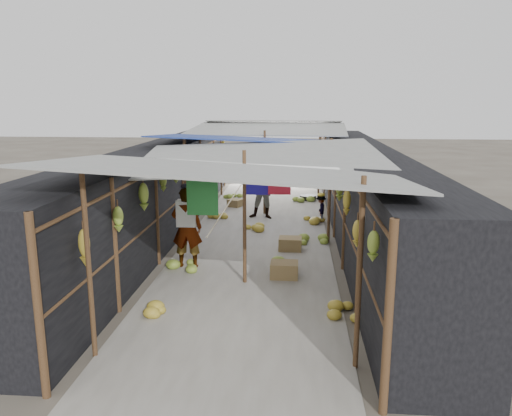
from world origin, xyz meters
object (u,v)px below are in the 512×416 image
(shopper_blue, at_px, (264,189))
(vendor_seated, at_px, (321,209))
(crate_near, at_px, (290,244))
(vendor_elderly, at_px, (187,228))
(black_basin, at_px, (308,198))

(shopper_blue, relative_size, vendor_seated, 2.25)
(crate_near, height_order, vendor_elderly, vendor_elderly)
(crate_near, xyz_separation_m, shopper_blue, (-0.84, 3.19, 0.76))
(vendor_seated, bearing_deg, shopper_blue, -102.40)
(black_basin, distance_m, vendor_elderly, 8.01)
(vendor_elderly, bearing_deg, crate_near, -150.34)
(vendor_seated, bearing_deg, vendor_elderly, -36.02)
(vendor_elderly, height_order, vendor_seated, vendor_elderly)
(crate_near, bearing_deg, vendor_elderly, -146.14)
(crate_near, relative_size, black_basin, 0.91)
(black_basin, height_order, vendor_elderly, vendor_elderly)
(shopper_blue, xyz_separation_m, vendor_seated, (1.69, -0.36, -0.51))
(shopper_blue, bearing_deg, vendor_elderly, -98.45)
(black_basin, distance_m, vendor_seated, 3.32)
(vendor_seated, bearing_deg, crate_near, -17.00)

